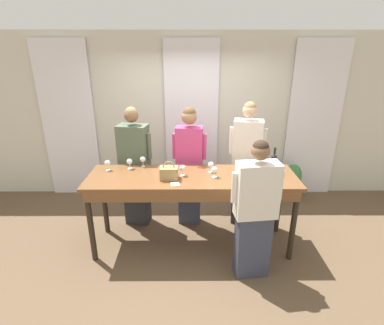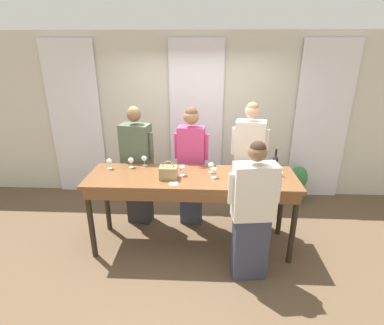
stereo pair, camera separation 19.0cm
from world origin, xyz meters
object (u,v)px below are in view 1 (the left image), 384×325
Objects in this scene: wine_glass_front_left at (215,170)px; wine_glass_center_right at (182,168)px; wine_glass_center_left at (250,164)px; potted_plant at (292,182)px; guest_cream_sweater at (246,164)px; wine_glass_center_mid at (107,163)px; wine_bottle at (274,163)px; guest_olive_jacket at (135,167)px; wine_glass_front_right at (129,162)px; guest_pink_top at (189,164)px; wine_glass_back_left at (211,165)px; wine_glass_front_mid at (143,160)px; handbag at (169,173)px; host_pouring at (255,211)px; tasting_bar at (192,184)px.

wine_glass_front_left is 0.40m from wine_glass_center_right.
potted_plant is at bearing 48.66° from wine_glass_center_left.
wine_glass_center_left is 0.45m from guest_cream_sweater.
wine_bottle is at bearing -2.03° from wine_glass_center_mid.
potted_plant is (2.60, 0.74, -0.58)m from guest_olive_jacket.
potted_plant is (2.60, 1.08, -0.79)m from wine_glass_front_right.
wine_glass_center_mid is at bearing -160.03° from guest_pink_top.
potted_plant is at bearing 22.35° from guest_pink_top.
wine_glass_back_left is 0.21× the size of potted_plant.
wine_glass_front_mid is at bearing 172.88° from wine_bottle.
wine_glass_back_left is 2.10m from potted_plant.
wine_glass_front_right and wine_glass_center_left have the same top height.
wine_glass_front_mid is at bearing 17.30° from wine_glass_center_mid.
handbag is at bearing -145.58° from potted_plant.
guest_cream_sweater is at bearing 11.61° from wine_glass_center_mid.
wine_bottle is 1.63m from potted_plant.
guest_cream_sweater reaches higher than host_pouring.
tasting_bar is 1.08m from wine_bottle.
guest_cream_sweater is (0.51, 0.62, -0.17)m from wine_glass_front_left.
wine_glass_center_mid is at bearing 169.64° from wine_glass_center_right.
wine_glass_front_mid is 0.08× the size of guest_cream_sweater.
guest_pink_top is 0.82m from guest_cream_sweater.
host_pouring reaches higher than wine_glass_center_right.
guest_cream_sweater is at bearing 86.08° from wine_glass_center_left.
host_pouring is (0.98, -0.48, -0.26)m from handbag.
guest_olive_jacket is 2.74× the size of potted_plant.
guest_olive_jacket is at bearing 141.08° from wine_glass_center_right.
wine_glass_front_left is 0.08× the size of host_pouring.
wine_glass_back_left is at bearing 17.38° from wine_glass_center_right.
host_pouring is 2.55× the size of potted_plant.
wine_bottle is 0.19× the size of guest_olive_jacket.
guest_pink_top is (0.25, 0.67, -0.15)m from handbag.
wine_glass_front_left is 0.82m from guest_cream_sweater.
wine_glass_center_mid is 1.35m from wine_glass_back_left.
wine_glass_front_right is 1.59m from wine_glass_center_left.
host_pouring is (0.82, -0.58, -0.28)m from wine_glass_center_right.
guest_olive_jacket reaches higher than wine_glass_front_left.
wine_glass_front_right is at bearing -156.99° from guest_pink_top.
host_pouring is (1.52, -1.15, -0.07)m from guest_olive_jacket.
handbag is at bearing -175.28° from wine_glass_front_left.
guest_olive_jacket reaches higher than wine_glass_front_right.
wine_glass_front_right is 1.00× the size of wine_glass_center_left.
handbag is 1.64× the size of wine_glass_back_left.
wine_bottle is at bearing -13.95° from guest_olive_jacket.
guest_cream_sweater is at bearing 0.00° from guest_olive_jacket.
wine_glass_back_left is at bearing -23.05° from guest_olive_jacket.
tasting_bar is at bearing -36.10° from guest_olive_jacket.
guest_pink_top reaches higher than wine_glass_center_left.
wine_bottle reaches higher than wine_glass_back_left.
guest_cream_sweater is at bearing -142.98° from potted_plant.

